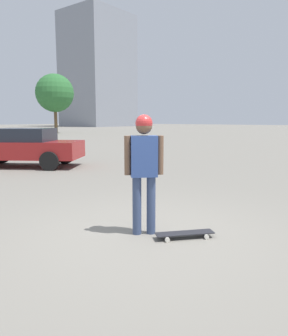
{
  "coord_description": "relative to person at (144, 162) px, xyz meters",
  "views": [
    {
      "loc": [
        3.78,
        2.91,
        1.71
      ],
      "look_at": [
        0.0,
        0.0,
        1.01
      ],
      "focal_mm": 35.0,
      "sensor_mm": 36.0,
      "label": 1
    }
  ],
  "objects": [
    {
      "name": "ground_plane",
      "position": [
        0.0,
        0.0,
        -1.1
      ],
      "size": [
        220.0,
        220.0,
        0.0
      ],
      "primitive_type": "plane",
      "color": "gray"
    },
    {
      "name": "person",
      "position": [
        0.0,
        0.0,
        0.0
      ],
      "size": [
        0.43,
        0.44,
        1.79
      ],
      "rotation": [
        0.0,
        0.0,
        2.33
      ],
      "color": "#38476B",
      "rests_on": "ground_plane"
    },
    {
      "name": "skateboard",
      "position": [
        -0.21,
        0.59,
        -1.03
      ],
      "size": [
        0.78,
        0.71,
        0.08
      ],
      "rotation": [
        0.0,
        0.0,
        -0.71
      ],
      "color": "#232328",
      "rests_on": "ground_plane"
    },
    {
      "name": "car_parked_near",
      "position": [
        -3.0,
        -7.89,
        -0.36
      ],
      "size": [
        3.75,
        4.45,
        1.41
      ],
      "rotation": [
        0.0,
        0.0,
        -0.99
      ],
      "color": "maroon",
      "rests_on": "ground_plane"
    },
    {
      "name": "building_block_distant",
      "position": [
        -59.0,
        -60.65,
        13.28
      ],
      "size": [
        15.75,
        13.88,
        28.76
      ],
      "color": "gray",
      "rests_on": "ground_plane"
    },
    {
      "name": "tree_distant",
      "position": [
        -22.86,
        -31.9,
        3.96
      ],
      "size": [
        4.8,
        4.8,
        7.47
      ],
      "color": "brown",
      "rests_on": "ground_plane"
    }
  ]
}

